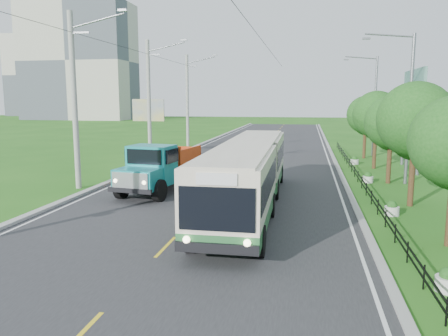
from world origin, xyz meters
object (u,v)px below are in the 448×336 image
(pole_near, at_px, (75,100))
(streetlight_far, at_px, (373,102))
(billboard_left, at_px, (148,114))
(billboard_right, at_px, (414,97))
(tree_back, at_px, (366,117))
(bus, at_px, (249,170))
(planter_front, at_px, (447,281))
(pole_far, at_px, (188,100))
(tree_fourth, at_px, (392,125))
(dump_truck, at_px, (159,165))
(streetlight_mid, at_px, (407,104))
(pole_mid, at_px, (149,100))
(tree_fifth, at_px, (377,117))
(planter_mid, at_px, (368,178))
(planter_near, at_px, (392,209))
(planter_far, at_px, (355,161))
(tree_third, at_px, (416,124))

(pole_near, height_order, streetlight_far, pole_near)
(billboard_left, height_order, billboard_right, billboard_right)
(tree_back, height_order, bus, tree_back)
(streetlight_far, xyz_separation_m, planter_front, (-2.04, -30.00, -4.62))
(pole_far, distance_m, tree_fourth, 26.20)
(dump_truck, bearing_deg, streetlight_far, 61.67)
(pole_far, distance_m, billboard_left, 9.17)
(streetlight_mid, bearing_deg, pole_mid, 159.68)
(tree_fifth, distance_m, planter_mid, 7.21)
(planter_near, relative_size, bus, 0.04)
(pole_mid, xyz_separation_m, planter_mid, (16.86, -7.00, -4.81))
(planter_near, height_order, bus, bus)
(tree_back, height_order, streetlight_mid, streetlight_mid)
(planter_near, bearing_deg, pole_far, 121.99)
(tree_fourth, xyz_separation_m, streetlight_far, (0.79, 13.86, 1.32))
(planter_near, relative_size, planter_far, 1.00)
(pole_far, height_order, dump_truck, pole_far)
(tree_fourth, bearing_deg, tree_third, -90.00)
(pole_near, xyz_separation_m, planter_mid, (16.86, 5.00, -4.81))
(pole_near, height_order, planter_front, pole_near)
(dump_truck, bearing_deg, tree_fourth, 29.43)
(pole_far, distance_m, planter_mid, 25.85)
(planter_mid, distance_m, billboard_right, 8.68)
(pole_near, bearing_deg, tree_back, 43.41)
(streetlight_far, bearing_deg, planter_mid, -98.30)
(tree_fifth, relative_size, billboard_right, 0.79)
(tree_third, xyz_separation_m, planter_far, (-1.26, 13.86, -3.70))
(pole_far, bearing_deg, planter_near, -58.01)
(tree_back, height_order, dump_truck, tree_back)
(tree_back, bearing_deg, planter_near, -93.57)
(planter_mid, xyz_separation_m, bus, (-6.49, -7.83, 1.57))
(pole_near, bearing_deg, planter_front, -33.12)
(pole_far, height_order, streetlight_far, pole_far)
(pole_mid, xyz_separation_m, planter_near, (16.86, -15.00, -4.81))
(pole_mid, height_order, tree_fourth, pole_mid)
(pole_near, relative_size, planter_far, 14.93)
(dump_truck, bearing_deg, tree_third, 4.36)
(tree_third, distance_m, tree_fourth, 6.01)
(streetlight_mid, bearing_deg, bus, -137.46)
(pole_mid, distance_m, tree_back, 18.89)
(tree_third, relative_size, tree_back, 1.09)
(streetlight_far, relative_size, planter_front, 13.54)
(bus, bearing_deg, tree_fourth, 45.17)
(pole_far, relative_size, planter_front, 14.93)
(tree_back, height_order, billboard_right, billboard_right)
(tree_fifth, distance_m, streetlight_far, 7.97)
(pole_mid, xyz_separation_m, tree_third, (18.12, -12.86, -1.11))
(pole_near, xyz_separation_m, billboard_left, (-1.24, 15.00, -1.23))
(planter_mid, bearing_deg, streetlight_mid, 0.00)
(planter_far, bearing_deg, streetlight_mid, -75.68)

